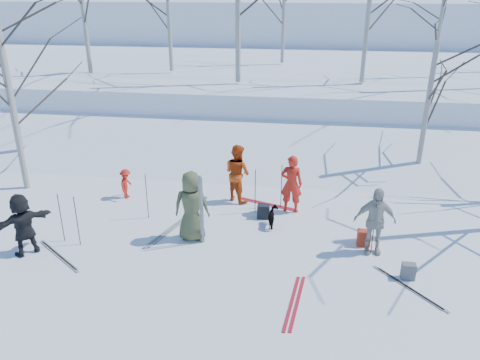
% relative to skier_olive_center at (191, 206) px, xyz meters
% --- Properties ---
extents(ground, '(120.00, 120.00, 0.00)m').
position_rel_skier_olive_center_xyz_m(ground, '(1.10, -0.50, -0.93)').
color(ground, white).
rests_on(ground, ground).
extents(snow_ramp, '(70.00, 9.49, 4.12)m').
position_rel_skier_olive_center_xyz_m(snow_ramp, '(1.10, 6.50, -0.78)').
color(snow_ramp, white).
rests_on(snow_ramp, ground).
extents(snow_plateau, '(70.00, 18.00, 2.20)m').
position_rel_skier_olive_center_xyz_m(snow_plateau, '(1.10, 16.50, 0.07)').
color(snow_plateau, white).
rests_on(snow_plateau, ground).
extents(far_hill, '(90.00, 30.00, 6.00)m').
position_rel_skier_olive_center_xyz_m(far_hill, '(1.10, 37.50, 1.07)').
color(far_hill, white).
rests_on(far_hill, ground).
extents(skier_olive_center, '(0.93, 0.63, 1.85)m').
position_rel_skier_olive_center_xyz_m(skier_olive_center, '(0.00, 0.00, 0.00)').
color(skier_olive_center, '#464D2E').
rests_on(skier_olive_center, ground).
extents(skier_red_north, '(0.65, 0.44, 1.72)m').
position_rel_skier_olive_center_xyz_m(skier_red_north, '(2.45, 1.96, -0.06)').
color(skier_red_north, red).
rests_on(skier_red_north, ground).
extents(skier_redor_behind, '(1.09, 1.06, 1.78)m').
position_rel_skier_olive_center_xyz_m(skier_redor_behind, '(0.81, 2.50, -0.04)').
color(skier_redor_behind, '#BD3E0E').
rests_on(skier_redor_behind, ground).
extents(skier_red_seated, '(0.37, 0.62, 0.94)m').
position_rel_skier_olive_center_xyz_m(skier_red_seated, '(-2.61, 2.17, -0.46)').
color(skier_red_seated, red).
rests_on(skier_red_seated, ground).
extents(skier_cream_east, '(1.04, 0.49, 1.72)m').
position_rel_skier_olive_center_xyz_m(skier_cream_east, '(4.54, -0.03, -0.07)').
color(skier_cream_east, beige).
rests_on(skier_cream_east, ground).
extents(skier_grey_west, '(1.33, 1.41, 1.59)m').
position_rel_skier_olive_center_xyz_m(skier_grey_west, '(-3.85, -1.29, -0.13)').
color(skier_grey_west, black).
rests_on(skier_grey_west, ground).
extents(dog, '(0.36, 0.67, 0.54)m').
position_rel_skier_olive_center_xyz_m(dog, '(2.03, 0.95, -0.66)').
color(dog, black).
rests_on(dog, ground).
extents(upright_ski_left, '(0.10, 0.17, 1.90)m').
position_rel_skier_olive_center_xyz_m(upright_ski_left, '(0.29, -0.22, 0.02)').
color(upright_ski_left, silver).
rests_on(upright_ski_left, ground).
extents(upright_ski_right, '(0.11, 0.23, 1.89)m').
position_rel_skier_olive_center_xyz_m(upright_ski_right, '(0.34, -0.27, 0.02)').
color(upright_ski_right, silver).
rests_on(upright_ski_right, ground).
extents(ski_pair_a, '(2.02, 2.09, 0.02)m').
position_rel_skier_olive_center_xyz_m(ski_pair_a, '(-3.04, -1.32, -0.92)').
color(ski_pair_a, silver).
rests_on(ski_pair_a, ground).
extents(ski_pair_b, '(1.37, 2.02, 0.02)m').
position_rel_skier_olive_center_xyz_m(ski_pair_b, '(1.76, 2.30, -0.92)').
color(ski_pair_b, '#A61726').
rests_on(ski_pair_b, ground).
extents(ski_pair_c, '(2.07, 2.10, 0.02)m').
position_rel_skier_olive_center_xyz_m(ski_pair_c, '(5.19, -1.46, -0.92)').
color(ski_pair_c, silver).
rests_on(ski_pair_c, ground).
extents(ski_pair_d, '(1.37, 2.02, 0.02)m').
position_rel_skier_olive_center_xyz_m(ski_pair_d, '(-0.75, 0.23, -0.92)').
color(ski_pair_d, silver).
rests_on(ski_pair_d, ground).
extents(ski_pair_e, '(0.66, 1.95, 0.02)m').
position_rel_skier_olive_center_xyz_m(ski_pair_e, '(2.73, -2.33, -0.92)').
color(ski_pair_e, '#A61726').
rests_on(ski_pair_e, ground).
extents(ski_pole_a, '(0.02, 0.02, 1.34)m').
position_rel_skier_olive_center_xyz_m(ski_pole_a, '(2.16, 2.20, -0.26)').
color(ski_pole_a, black).
rests_on(ski_pole_a, ground).
extents(ski_pole_b, '(0.02, 0.02, 1.34)m').
position_rel_skier_olive_center_xyz_m(ski_pole_b, '(4.52, -0.13, -0.26)').
color(ski_pole_b, black).
rests_on(ski_pole_b, ground).
extents(ski_pole_c, '(0.02, 0.02, 1.34)m').
position_rel_skier_olive_center_xyz_m(ski_pole_c, '(-2.76, -0.73, -0.26)').
color(ski_pole_c, black).
rests_on(ski_pole_c, ground).
extents(ski_pole_d, '(0.02, 0.02, 1.34)m').
position_rel_skier_olive_center_xyz_m(ski_pole_d, '(1.44, 1.72, -0.26)').
color(ski_pole_d, black).
rests_on(ski_pole_d, ground).
extents(ski_pole_e, '(0.02, 0.02, 1.34)m').
position_rel_skier_olive_center_xyz_m(ski_pole_e, '(-3.25, -0.61, -0.26)').
color(ski_pole_e, black).
rests_on(ski_pole_e, ground).
extents(ski_pole_f, '(0.02, 0.02, 1.34)m').
position_rel_skier_olive_center_xyz_m(ski_pole_f, '(-1.52, 0.94, -0.26)').
color(ski_pole_f, black).
rests_on(ski_pole_f, ground).
extents(backpack_red, '(0.32, 0.22, 0.42)m').
position_rel_skier_olive_center_xyz_m(backpack_red, '(4.37, 0.27, -0.72)').
color(backpack_red, '#B6311C').
rests_on(backpack_red, ground).
extents(backpack_grey, '(0.30, 0.20, 0.38)m').
position_rel_skier_olive_center_xyz_m(backpack_grey, '(5.22, -1.08, -0.74)').
color(backpack_grey, '#57585E').
rests_on(backpack_grey, ground).
extents(backpack_dark, '(0.34, 0.24, 0.40)m').
position_rel_skier_olive_center_xyz_m(backpack_dark, '(1.71, 1.41, -0.73)').
color(backpack_dark, black).
rests_on(backpack_dark, ground).
extents(birch_plateau_a, '(5.13, 5.13, 6.47)m').
position_rel_skier_olive_center_xyz_m(birch_plateau_a, '(-7.65, 11.14, 4.51)').
color(birch_plateau_a, silver).
rests_on(birch_plateau_a, snow_plateau).
extents(birch_plateau_c, '(4.51, 4.51, 5.58)m').
position_rel_skier_olive_center_xyz_m(birch_plateau_c, '(1.30, 15.59, 4.06)').
color(birch_plateau_c, silver).
rests_on(birch_plateau_c, snow_plateau).
extents(birch_plateau_e, '(4.36, 4.36, 5.37)m').
position_rel_skier_olive_center_xyz_m(birch_plateau_e, '(-3.91, 12.15, 3.96)').
color(birch_plateau_e, silver).
rests_on(birch_plateau_e, snow_plateau).
extents(birch_plateau_f, '(4.72, 4.72, 5.88)m').
position_rel_skier_olive_center_xyz_m(birch_plateau_f, '(5.07, 10.58, 4.21)').
color(birch_plateau_f, silver).
rests_on(birch_plateau_f, snow_plateau).
extents(birch_plateau_g, '(3.50, 3.50, 4.14)m').
position_rel_skier_olive_center_xyz_m(birch_plateau_g, '(8.52, 12.79, 3.34)').
color(birch_plateau_g, silver).
rests_on(birch_plateau_g, snow_plateau).
extents(birch_edge_a, '(4.75, 4.75, 5.93)m').
position_rel_skier_olive_center_xyz_m(birch_edge_a, '(-6.13, 2.44, 2.04)').
color(birch_edge_a, silver).
rests_on(birch_edge_a, ground).
extents(birch_edge_d, '(5.15, 5.15, 6.50)m').
position_rel_skier_olive_center_xyz_m(birch_edge_d, '(-7.75, 4.86, 2.32)').
color(birch_edge_d, silver).
rests_on(birch_edge_d, ground).
extents(birch_edge_e, '(3.77, 3.77, 4.52)m').
position_rel_skier_olive_center_xyz_m(birch_edge_e, '(6.65, 5.28, 1.34)').
color(birch_edge_e, silver).
rests_on(birch_edge_e, ground).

